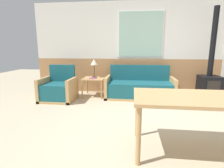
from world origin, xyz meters
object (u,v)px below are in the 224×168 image
dining_table (209,103)px  side_table (94,81)px  wood_stove (210,79)px  armchair (59,90)px  couch (139,88)px  table_lamp (94,63)px

dining_table → side_table: bearing=128.7°
side_table → wood_stove: 3.13m
armchair → dining_table: armchair is taller
couch → table_lamp: (-1.29, 0.11, 0.67)m
couch → table_lamp: size_ratio=3.56×
table_lamp → dining_table: 3.39m
couch → wood_stove: 1.86m
armchair → table_lamp: bearing=22.9°
couch → dining_table: couch is taller
dining_table → wood_stove: 2.81m
table_lamp → dining_table: size_ratio=0.28×
side_table → dining_table: dining_table is taller
wood_stove → side_table: bearing=-179.5°
couch → side_table: bearing=179.6°
dining_table → wood_stove: (1.07, 2.60, -0.12)m
side_table → table_lamp: size_ratio=1.15×
couch → side_table: size_ratio=3.11×
couch → armchair: bearing=-167.0°
armchair → side_table: 1.00m
armchair → wood_stove: wood_stove is taller
wood_stove → dining_table: bearing=-112.3°
couch → armchair: size_ratio=2.03×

